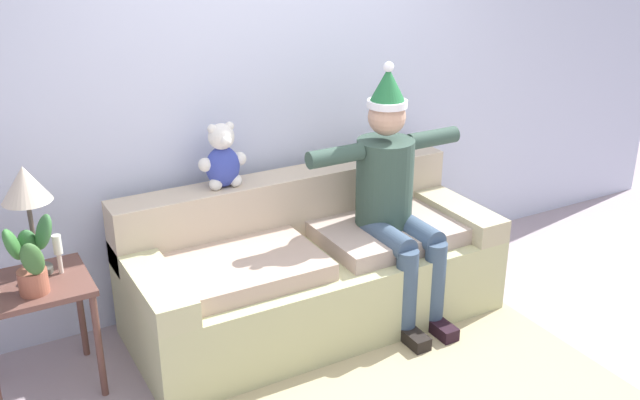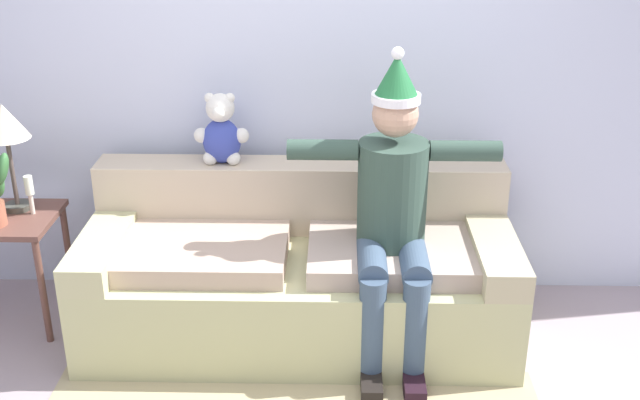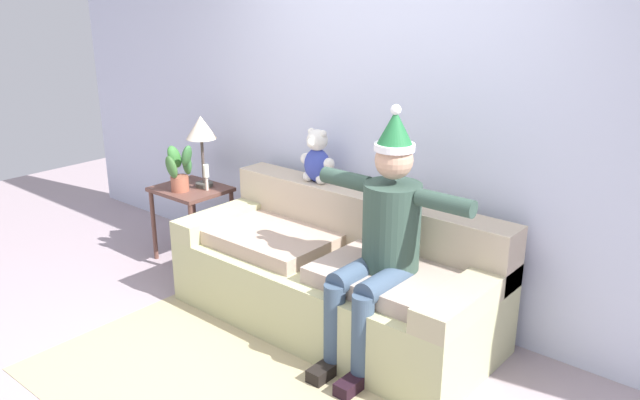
{
  "view_description": "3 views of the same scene",
  "coord_description": "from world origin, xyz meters",
  "px_view_note": "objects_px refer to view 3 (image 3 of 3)",
  "views": [
    {
      "loc": [
        -1.85,
        -2.4,
        2.36
      ],
      "look_at": [
        0.01,
        0.91,
        0.8
      ],
      "focal_mm": 40.97,
      "sensor_mm": 36.0,
      "label": 1
    },
    {
      "loc": [
        0.19,
        -2.61,
        2.31
      ],
      "look_at": [
        0.11,
        0.94,
        0.78
      ],
      "focal_mm": 44.35,
      "sensor_mm": 36.0,
      "label": 2
    },
    {
      "loc": [
        2.4,
        -1.99,
        2.16
      ],
      "look_at": [
        -0.03,
        0.88,
        0.89
      ],
      "focal_mm": 35.99,
      "sensor_mm": 36.0,
      "label": 3
    }
  ],
  "objects_px": {
    "table_lamp": "(201,131)",
    "candle_short": "(206,174)",
    "couch": "(336,276)",
    "person_seated": "(382,237)",
    "side_table": "(191,199)",
    "candle_tall": "(175,166)",
    "teddy_bear": "(317,158)",
    "potted_plant": "(180,169)"
  },
  "relations": [
    {
      "from": "table_lamp",
      "to": "candle_short",
      "type": "xyz_separation_m",
      "value": [
        0.1,
        -0.06,
        -0.32
      ]
    },
    {
      "from": "candle_tall",
      "to": "candle_short",
      "type": "distance_m",
      "value": 0.32
    },
    {
      "from": "teddy_bear",
      "to": "table_lamp",
      "type": "distance_m",
      "value": 1.09
    },
    {
      "from": "couch",
      "to": "side_table",
      "type": "relative_size",
      "value": 3.53
    },
    {
      "from": "potted_plant",
      "to": "person_seated",
      "type": "bearing_deg",
      "value": -3.35
    },
    {
      "from": "teddy_bear",
      "to": "side_table",
      "type": "xyz_separation_m",
      "value": [
        -1.13,
        -0.23,
        -0.49
      ]
    },
    {
      "from": "teddy_bear",
      "to": "potted_plant",
      "type": "distance_m",
      "value": 1.19
    },
    {
      "from": "side_table",
      "to": "potted_plant",
      "type": "distance_m",
      "value": 0.3
    },
    {
      "from": "candle_tall",
      "to": "candle_short",
      "type": "xyz_separation_m",
      "value": [
        0.31,
        0.06,
        -0.02
      ]
    },
    {
      "from": "couch",
      "to": "person_seated",
      "type": "xyz_separation_m",
      "value": [
        0.46,
        -0.16,
        0.45
      ]
    },
    {
      "from": "side_table",
      "to": "candle_short",
      "type": "xyz_separation_m",
      "value": [
        0.15,
        0.04,
        0.23
      ]
    },
    {
      "from": "candle_tall",
      "to": "candle_short",
      "type": "relative_size",
      "value": 1.14
    },
    {
      "from": "table_lamp",
      "to": "teddy_bear",
      "type": "bearing_deg",
      "value": 7.4
    },
    {
      "from": "couch",
      "to": "table_lamp",
      "type": "xyz_separation_m",
      "value": [
        -1.49,
        0.15,
        0.74
      ]
    },
    {
      "from": "table_lamp",
      "to": "person_seated",
      "type": "bearing_deg",
      "value": -9.04
    },
    {
      "from": "person_seated",
      "to": "candle_short",
      "type": "distance_m",
      "value": 1.87
    },
    {
      "from": "person_seated",
      "to": "candle_tall",
      "type": "bearing_deg",
      "value": 174.84
    },
    {
      "from": "side_table",
      "to": "table_lamp",
      "type": "relative_size",
      "value": 1.08
    },
    {
      "from": "couch",
      "to": "potted_plant",
      "type": "xyz_separation_m",
      "value": [
        -1.53,
        -0.05,
        0.46
      ]
    },
    {
      "from": "candle_tall",
      "to": "person_seated",
      "type": "bearing_deg",
      "value": -5.16
    },
    {
      "from": "couch",
      "to": "candle_tall",
      "type": "bearing_deg",
      "value": 178.93
    },
    {
      "from": "couch",
      "to": "side_table",
      "type": "distance_m",
      "value": 1.56
    },
    {
      "from": "side_table",
      "to": "couch",
      "type": "bearing_deg",
      "value": -1.92
    },
    {
      "from": "teddy_bear",
      "to": "couch",
      "type": "bearing_deg",
      "value": -34.73
    },
    {
      "from": "person_seated",
      "to": "side_table",
      "type": "distance_m",
      "value": 2.04
    },
    {
      "from": "side_table",
      "to": "teddy_bear",
      "type": "bearing_deg",
      "value": 11.72
    },
    {
      "from": "person_seated",
      "to": "table_lamp",
      "type": "height_order",
      "value": "person_seated"
    },
    {
      "from": "person_seated",
      "to": "potted_plant",
      "type": "height_order",
      "value": "person_seated"
    },
    {
      "from": "teddy_bear",
      "to": "candle_tall",
      "type": "relative_size",
      "value": 1.6
    },
    {
      "from": "couch",
      "to": "table_lamp",
      "type": "bearing_deg",
      "value": 174.36
    },
    {
      "from": "side_table",
      "to": "potted_plant",
      "type": "height_order",
      "value": "potted_plant"
    },
    {
      "from": "candle_tall",
      "to": "couch",
      "type": "bearing_deg",
      "value": -1.07
    },
    {
      "from": "teddy_bear",
      "to": "side_table",
      "type": "bearing_deg",
      "value": -168.28
    },
    {
      "from": "couch",
      "to": "candle_short",
      "type": "distance_m",
      "value": 1.45
    },
    {
      "from": "candle_tall",
      "to": "candle_short",
      "type": "bearing_deg",
      "value": 10.97
    },
    {
      "from": "teddy_bear",
      "to": "candle_short",
      "type": "height_order",
      "value": "teddy_bear"
    },
    {
      "from": "person_seated",
      "to": "teddy_bear",
      "type": "bearing_deg",
      "value": 152.81
    },
    {
      "from": "table_lamp",
      "to": "potted_plant",
      "type": "bearing_deg",
      "value": -103.7
    },
    {
      "from": "person_seated",
      "to": "teddy_bear",
      "type": "xyz_separation_m",
      "value": [
        -0.88,
        0.45,
        0.22
      ]
    },
    {
      "from": "person_seated",
      "to": "potted_plant",
      "type": "xyz_separation_m",
      "value": [
        -2.0,
        0.12,
        0.01
      ]
    },
    {
      "from": "table_lamp",
      "to": "candle_tall",
      "type": "bearing_deg",
      "value": -151.45
    },
    {
      "from": "candle_tall",
      "to": "side_table",
      "type": "bearing_deg",
      "value": 7.36
    }
  ]
}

